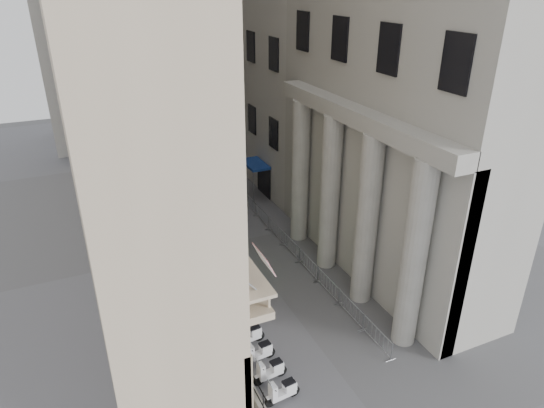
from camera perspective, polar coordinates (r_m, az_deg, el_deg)
The scene contains 31 objects.
iron_fence at distance 32.83m, azimuth -10.39°, elevation -6.77°, with size 0.30×28.00×1.40m, color black, non-canonical shape.
blue_awning at distance 41.81m, azimuth -1.95°, elevation 1.01°, with size 1.60×3.00×3.00m, color navy, non-canonical shape.
flag at distance 23.23m, azimuth -0.82°, elevation -22.54°, with size 1.00×1.40×8.20m, color #9E0C11, non-canonical shape.
scooter_0 at distance 23.39m, azimuth 1.26°, elevation -22.11°, with size 0.56×1.40×1.50m, color white, non-canonical shape.
scooter_1 at distance 24.23m, azimuth -0.17°, elevation -19.98°, with size 0.56×1.40×1.50m, color white, non-canonical shape.
scooter_2 at distance 25.11m, azimuth -1.47°, elevation -17.99°, with size 0.56×1.40×1.50m, color white, non-canonical shape.
scooter_3 at distance 26.03m, azimuth -2.66°, elevation -16.13°, with size 0.56×1.40×1.50m, color white, non-canonical shape.
scooter_4 at distance 26.99m, azimuth -3.74°, elevation -14.40°, with size 0.56×1.40×1.50m, color white, non-canonical shape.
scooter_5 at distance 27.97m, azimuth -4.73°, elevation -12.77°, with size 0.56×1.40×1.50m, color white, non-canonical shape.
scooter_6 at distance 28.99m, azimuth -5.64°, elevation -11.26°, with size 0.56×1.40×1.50m, color white, non-canonical shape.
scooter_7 at distance 30.03m, azimuth -6.48°, elevation -9.85°, with size 0.56×1.40×1.50m, color white, non-canonical shape.
scooter_8 at distance 31.09m, azimuth -7.26°, elevation -8.53°, with size 0.56×1.40×1.50m, color white, non-canonical shape.
scooter_9 at distance 32.18m, azimuth -7.98°, elevation -7.30°, with size 0.56×1.40×1.50m, color white, non-canonical shape.
scooter_10 at distance 33.28m, azimuth -8.65°, elevation -6.15°, with size 0.56×1.40×1.50m, color white, non-canonical shape.
scooter_11 at distance 34.40m, azimuth -9.27°, elevation -5.07°, with size 0.56×1.40×1.50m, color white, non-canonical shape.
scooter_12 at distance 35.53m, azimuth -9.86°, elevation -4.06°, with size 0.56×1.40×1.50m, color white, non-canonical shape.
barrier_0 at distance 26.48m, azimuth 12.18°, elevation -15.94°, with size 0.60×2.40×1.10m, color #979A9E, non-canonical shape.
barrier_1 at distance 28.02m, azimuth 9.17°, elevation -12.99°, with size 0.60×2.40×1.10m, color #979A9E, non-canonical shape.
barrier_2 at distance 29.69m, azimuth 6.55°, elevation -10.32°, with size 0.60×2.40×1.10m, color #979A9E, non-canonical shape.
barrier_3 at distance 31.47m, azimuth 4.26°, elevation -7.93°, with size 0.60×2.40×1.10m, color #979A9E, non-canonical shape.
barrier_4 at distance 33.34m, azimuth 2.24°, elevation -5.79°, with size 0.60×2.40×1.10m, color #979A9E, non-canonical shape.
barrier_5 at distance 35.29m, azimuth 0.45°, elevation -3.87°, with size 0.60×2.40×1.10m, color #979A9E, non-canonical shape.
barrier_6 at distance 37.30m, azimuth -1.14°, elevation -2.16°, with size 0.60×2.40×1.10m, color #979A9E, non-canonical shape.
barrier_7 at distance 39.37m, azimuth -2.56°, elevation -0.62°, with size 0.60×2.40×1.10m, color #979A9E, non-canonical shape.
barrier_8 at distance 41.49m, azimuth -3.84°, elevation 0.76°, with size 0.60×2.40×1.10m, color #979A9E, non-canonical shape.
security_tent at distance 33.74m, azimuth -10.75°, elevation 0.08°, with size 4.53×4.53×3.68m.
street_lamp at distance 38.13m, azimuth -13.49°, elevation 5.70°, with size 2.55×1.03×8.14m.
info_kiosk at distance 30.28m, azimuth -5.79°, elevation -7.25°, with size 0.37×0.93×1.94m.
pedestrian_a at distance 37.43m, azimuth -7.48°, elevation -0.76°, with size 0.65×0.43×1.78m, color #0D1235.
pedestrian_b at distance 43.73m, azimuth -6.06°, elevation 3.13°, with size 0.77×0.60×1.58m, color black.
pedestrian_c at distance 49.17m, azimuth -11.32°, elevation 5.45°, with size 0.87×0.57×1.79m, color black.
Camera 1 is at (-10.06, -9.34, 17.24)m, focal length 32.00 mm.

